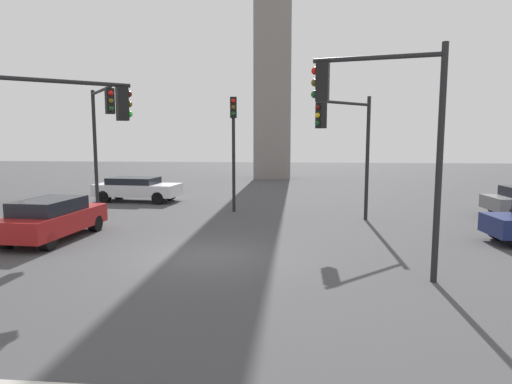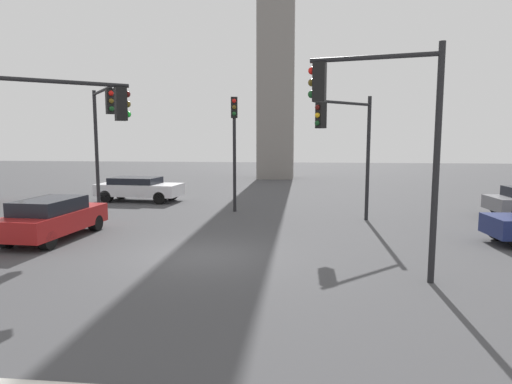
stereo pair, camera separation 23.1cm
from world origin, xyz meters
name	(u,v)px [view 1 (the left image)]	position (x,y,z in m)	size (l,w,h in m)	color
ground_plane	(206,256)	(0.00, 0.00, 0.00)	(108.26, 108.26, 0.00)	#424244
traffic_light_0	(346,134)	(4.77, 5.63, 3.79)	(2.49, 2.43, 5.42)	black
traffic_light_1	(383,117)	(4.87, -1.53, 4.14)	(3.21, 0.91, 5.88)	black
traffic_light_2	(47,127)	(-4.20, -1.22, 3.92)	(3.66, 2.77, 5.35)	black
traffic_light_3	(233,133)	(-0.34, 8.31, 3.88)	(0.36, 0.48, 5.60)	black
traffic_light_4	(101,125)	(-5.67, 5.43, 4.16)	(2.23, 2.92, 5.80)	black
car_1	(53,218)	(-5.92, 1.71, 0.78)	(2.07, 4.51, 1.49)	maroon
car_3	(137,188)	(-6.42, 11.32, 0.76)	(4.93, 2.47, 1.39)	silver
skyline_tower	(273,43)	(0.56, 27.19, 12.06)	(3.23, 3.23, 24.12)	gray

